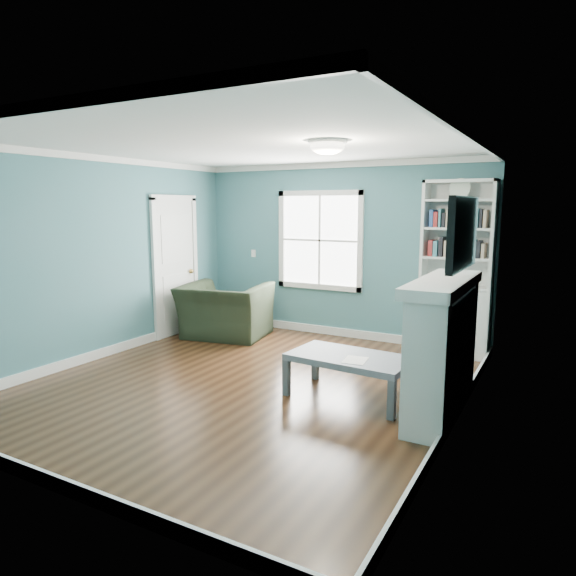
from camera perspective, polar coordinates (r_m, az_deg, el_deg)
The scene contains 13 objects.
floor at distance 5.86m, azimuth -4.49°, elevation -10.54°, with size 5.00×5.00×0.00m, color black.
room_walls at distance 5.53m, azimuth -4.69°, elevation 5.08°, with size 5.00×5.00×5.00m.
trim at distance 5.57m, azimuth -4.65°, elevation 1.54°, with size 4.50×5.00×2.60m.
window at distance 7.85m, azimuth 3.55°, elevation 5.30°, with size 1.40×0.06×1.50m.
bookshelf at distance 7.10m, azimuth 18.14°, elevation 0.19°, with size 0.90×0.35×2.31m.
fireplace at distance 5.07m, azimuth 16.91°, elevation -6.49°, with size 0.44×1.58×1.30m.
tv at distance 4.88m, azimuth 18.89°, elevation 5.79°, with size 0.06×1.10×0.65m, color black.
door at distance 8.04m, azimuth -12.39°, elevation 2.50°, with size 0.12×0.98×2.17m.
ceiling_fixture at distance 5.20m, azimuth 4.41°, elevation 15.51°, with size 0.38×0.38×0.15m.
light_switch at distance 8.45m, azimuth -3.85°, elevation 3.87°, with size 0.08×0.01×0.12m, color white.
recliner at distance 7.79m, azimuth -7.00°, elevation -1.53°, with size 1.23×0.80×1.08m, color black.
coffee_table at distance 5.37m, azimuth 6.89°, elevation -8.03°, with size 1.28×0.76×0.45m.
paper_sheet at distance 5.19m, azimuth 7.49°, elevation -7.95°, with size 0.22×0.28×0.00m, color white.
Camera 1 is at (3.05, -4.60, 1.96)m, focal length 32.00 mm.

